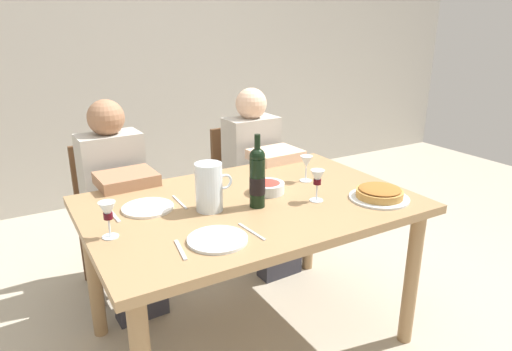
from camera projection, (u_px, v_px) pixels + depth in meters
The scene contains 20 objects.
ground_plane at pixel (251, 336), 2.36m from camera, with size 8.00×8.00×0.00m, color #B2A893.
back_wall at pixel (113, 41), 3.83m from camera, with size 8.00×0.10×2.80m, color #B2ADA3.
dining_table at pixel (251, 219), 2.14m from camera, with size 1.50×1.00×0.76m.
wine_bottle at pixel (257, 177), 2.01m from camera, with size 0.07×0.07×0.33m.
water_pitcher at pixel (210, 190), 1.98m from camera, with size 0.17×0.12×0.22m.
baked_tart at pixel (379, 193), 2.13m from camera, with size 0.28×0.28×0.06m.
salad_bowl at pixel (268, 187), 2.21m from camera, with size 0.16×0.16×0.06m.
wine_glass_left_diner at pixel (108, 213), 1.73m from camera, with size 0.07×0.07×0.15m.
wine_glass_right_diner at pixel (306, 163), 2.35m from camera, with size 0.07×0.07×0.14m.
wine_glass_centre at pixel (317, 179), 2.08m from camera, with size 0.07×0.07×0.15m.
dinner_plate_left_setting at pixel (148, 208), 2.02m from camera, with size 0.23×0.23×0.01m, color white.
dinner_plate_right_setting at pixel (217, 239), 1.73m from camera, with size 0.23×0.23×0.01m, color silver.
fork_left_setting at pixel (114, 215), 1.95m from camera, with size 0.16×0.01×0.01m, color silver.
knife_left_setting at pixel (180, 202), 2.09m from camera, with size 0.18×0.01×0.01m, color silver.
knife_right_setting at pixel (252, 232), 1.80m from camera, with size 0.18×0.01×0.01m, color silver.
spoon_right_setting at pixel (181, 250), 1.66m from camera, with size 0.16×0.01×0.01m, color silver.
chair_left at pixel (111, 206), 2.73m from camera, with size 0.42×0.42×0.87m.
diner_left at pixel (120, 200), 2.50m from camera, with size 0.35×0.51×1.16m.
chair_right at pixel (242, 182), 3.15m from camera, with size 0.41×0.41×0.87m.
diner_right at pixel (261, 175), 2.92m from camera, with size 0.35×0.51×1.16m.
Camera 1 is at (-0.97, -1.71, 1.56)m, focal length 31.75 mm.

